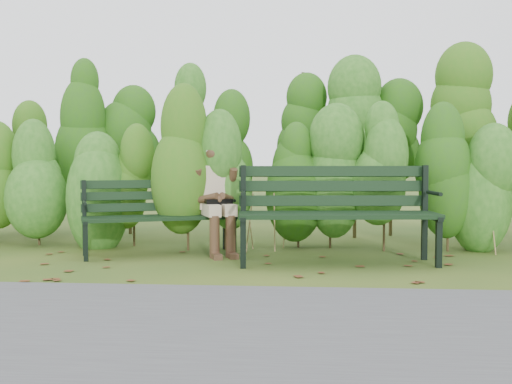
{
  "coord_description": "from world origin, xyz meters",
  "views": [
    {
      "loc": [
        0.5,
        -5.95,
        1.08
      ],
      "look_at": [
        0.0,
        0.35,
        0.75
      ],
      "focal_mm": 42.0,
      "sensor_mm": 36.0,
      "label": 1
    }
  ],
  "objects": [
    {
      "name": "seated_woman",
      "position": [
        -0.51,
        0.92,
        0.73
      ],
      "size": [
        0.62,
        0.83,
        1.3
      ],
      "color": "beige",
      "rests_on": "ground"
    },
    {
      "name": "footpath",
      "position": [
        0.0,
        -2.2,
        0.01
      ],
      "size": [
        60.0,
        2.5,
        0.01
      ],
      "primitive_type": "cube",
      "color": "#474749",
      "rests_on": "ground"
    },
    {
      "name": "leaf_litter",
      "position": [
        0.03,
        0.06,
        0.0
      ],
      "size": [
        5.53,
        2.1,
        0.01
      ],
      "color": "brown",
      "rests_on": "ground"
    },
    {
      "name": "ground",
      "position": [
        0.0,
        0.0,
        0.0
      ],
      "size": [
        80.0,
        80.0,
        0.0
      ],
      "primitive_type": "plane",
      "color": "#274618"
    },
    {
      "name": "bench_right",
      "position": [
        0.85,
        0.43,
        0.61
      ],
      "size": [
        2.12,
        0.86,
        1.03
      ],
      "color": "black",
      "rests_on": "ground"
    },
    {
      "name": "bench_left",
      "position": [
        -1.17,
        0.85,
        0.51
      ],
      "size": [
        1.81,
        1.16,
        0.86
      ],
      "color": "black",
      "rests_on": "ground"
    },
    {
      "name": "hedge_band",
      "position": [
        0.0,
        1.86,
        1.26
      ],
      "size": [
        11.04,
        1.67,
        2.42
      ],
      "color": "#47381E",
      "rests_on": "ground"
    }
  ]
}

